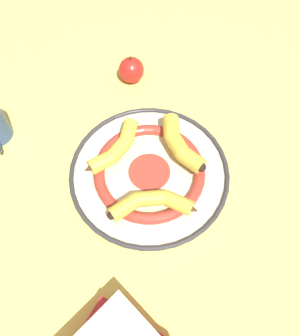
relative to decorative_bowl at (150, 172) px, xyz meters
name	(u,v)px	position (x,y,z in m)	size (l,w,h in m)	color
ground_plane	(156,164)	(-0.04, 0.00, -0.02)	(2.80, 2.80, 0.00)	#E5CC6B
decorative_bowl	(150,172)	(0.00, 0.00, 0.00)	(0.38, 0.38, 0.04)	beige
banana_a	(116,149)	(0.00, -0.09, 0.04)	(0.18, 0.07, 0.03)	yellow
banana_b	(179,143)	(-0.08, 0.03, 0.04)	(0.13, 0.15, 0.04)	gold
banana_c	(152,202)	(0.08, 0.05, 0.04)	(0.12, 0.17, 0.03)	gold
apple	(131,70)	(-0.25, -0.19, 0.02)	(0.07, 0.07, 0.08)	red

